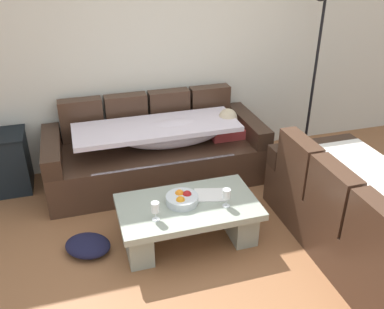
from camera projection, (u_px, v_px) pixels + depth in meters
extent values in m
plane|color=#945E39|center=(229.00, 273.00, 3.39)|extent=(14.00, 14.00, 0.00)
cube|color=silver|center=(163.00, 45.00, 4.57)|extent=(9.00, 0.10, 2.70)
cube|color=#432C1F|center=(157.00, 162.00, 4.58)|extent=(2.31, 0.92, 0.42)
cube|color=#432C1F|center=(82.00, 120.00, 4.51)|extent=(0.46, 0.16, 0.46)
cube|color=#432C1F|center=(127.00, 115.00, 4.63)|extent=(0.46, 0.16, 0.46)
cube|color=#432C1F|center=(169.00, 110.00, 4.76)|extent=(0.46, 0.16, 0.46)
cube|color=#432C1F|center=(210.00, 106.00, 4.88)|extent=(0.46, 0.16, 0.46)
cube|color=#352318|center=(52.00, 150.00, 4.17)|extent=(0.18, 0.92, 0.20)
cube|color=#352318|center=(248.00, 125.00, 4.70)|extent=(0.18, 0.92, 0.20)
cube|color=#B23838|center=(226.00, 132.00, 4.65)|extent=(0.36, 0.28, 0.11)
sphere|color=beige|center=(228.00, 120.00, 4.54)|extent=(0.21, 0.21, 0.21)
sphere|color=#CCB793|center=(228.00, 118.00, 4.53)|extent=(0.20, 0.20, 0.20)
ellipsoid|color=silver|center=(173.00, 133.00, 4.42)|extent=(1.10, 0.44, 0.28)
cube|color=silver|center=(157.00, 127.00, 4.31)|extent=(1.70, 0.60, 0.05)
cube|color=silver|center=(166.00, 181.00, 4.20)|extent=(1.44, 0.04, 0.38)
cube|color=#432C1F|center=(363.00, 230.00, 3.54)|extent=(0.92, 1.93, 0.42)
cube|color=#432C1F|center=(377.00, 235.00, 2.79)|extent=(0.16, 0.49, 0.46)
cube|color=#432C1F|center=(332.00, 193.00, 3.24)|extent=(0.16, 0.49, 0.46)
cube|color=#432C1F|center=(299.00, 162.00, 3.68)|extent=(0.16, 0.49, 0.46)
cube|color=#352318|center=(313.00, 152.00, 4.14)|extent=(0.92, 0.18, 0.20)
ellipsoid|color=silver|center=(376.00, 194.00, 3.40)|extent=(0.44, 1.01, 0.28)
cube|color=silver|center=(382.00, 184.00, 3.35)|extent=(0.60, 1.45, 0.05)
cube|color=#98A292|center=(188.00, 207.00, 3.60)|extent=(1.20, 0.68, 0.06)
cube|color=#98A292|center=(136.00, 234.00, 3.57)|extent=(0.20, 0.54, 0.32)
cube|color=#98A292|center=(237.00, 216.00, 3.80)|extent=(0.20, 0.54, 0.32)
cylinder|color=silver|center=(182.00, 199.00, 3.58)|extent=(0.28, 0.28, 0.07)
sphere|color=orange|center=(180.00, 201.00, 3.52)|extent=(0.08, 0.08, 0.08)
sphere|color=orange|center=(180.00, 194.00, 3.61)|extent=(0.08, 0.08, 0.08)
sphere|color=#B1191B|center=(187.00, 195.00, 3.60)|extent=(0.08, 0.08, 0.08)
cylinder|color=silver|center=(156.00, 219.00, 3.38)|extent=(0.06, 0.06, 0.01)
cylinder|color=silver|center=(156.00, 215.00, 3.37)|extent=(0.01, 0.01, 0.07)
cylinder|color=silver|center=(155.00, 207.00, 3.33)|extent=(0.07, 0.07, 0.08)
cylinder|color=silver|center=(226.00, 206.00, 3.55)|extent=(0.06, 0.06, 0.01)
cylinder|color=silver|center=(226.00, 202.00, 3.53)|extent=(0.01, 0.01, 0.07)
cylinder|color=silver|center=(227.00, 194.00, 3.50)|extent=(0.07, 0.07, 0.08)
cube|color=white|center=(210.00, 195.00, 3.70)|extent=(0.32, 0.27, 0.01)
cylinder|color=black|center=(304.00, 150.00, 5.26)|extent=(0.28, 0.28, 0.02)
cylinder|color=black|center=(314.00, 81.00, 4.84)|extent=(0.03, 0.03, 1.80)
ellipsoid|color=#191933|center=(88.00, 246.00, 3.59)|extent=(0.51, 0.49, 0.12)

